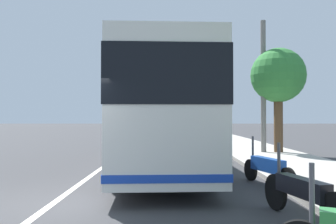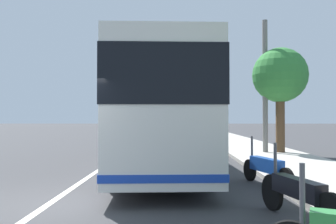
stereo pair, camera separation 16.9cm
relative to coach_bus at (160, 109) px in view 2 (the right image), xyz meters
The scene contains 12 objects.
ground_plane 6.14m from the coach_bus, 159.44° to the left, with size 220.00×220.00×0.00m, color #38383A.
sidewalk_curb 6.97m from the coach_bus, 46.53° to the right, with size 110.00×3.60×0.14m, color #B2ADA3.
lane_divider_line 5.43m from the coach_bus, 23.84° to the left, with size 110.00×0.16×0.01m, color silver.
coach_bus is the anchor object (origin of this frame).
motorcycle_by_tree 7.15m from the coach_bus, 158.27° to the right, with size 2.31×0.63×1.29m.
motorcycle_angled 4.69m from the coach_bus, 139.20° to the right, with size 2.26×0.74×1.25m.
car_side_street 36.92m from the coach_bus, ahead, with size 4.69×2.16×1.47m.
car_ahead_same_lane 37.23m from the coach_bus, ahead, with size 4.69×1.89×1.49m.
car_oncoming 23.16m from the coach_bus, ahead, with size 4.43×2.01×1.53m.
car_behind_bus 46.81m from the coach_bus, ahead, with size 3.92×1.97×1.43m.
roadside_tree_mid_block 7.29m from the coach_bus, 51.61° to the right, with size 2.61×2.61×5.12m.
utility_pole 6.67m from the coach_bus, 47.66° to the right, with size 0.25×0.25×6.46m, color slate.
Camera 2 is at (-6.98, -2.56, 1.75)m, focal length 37.53 mm.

